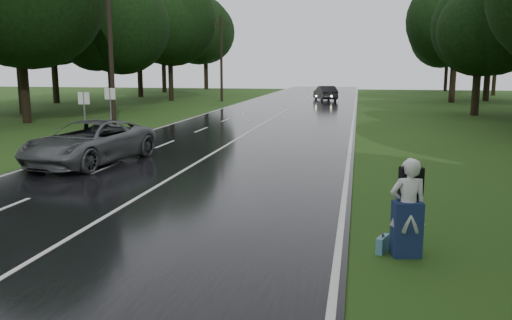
% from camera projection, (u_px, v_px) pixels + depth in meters
% --- Properties ---
extents(ground, '(160.00, 160.00, 0.00)m').
position_uv_depth(ground, '(62.00, 244.00, 11.16)').
color(ground, '#264815').
rests_on(ground, ground).
extents(road, '(12.00, 140.00, 0.04)m').
position_uv_depth(road, '(251.00, 131.00, 30.48)').
color(road, black).
rests_on(road, ground).
extents(lane_center, '(0.12, 140.00, 0.01)m').
position_uv_depth(lane_center, '(251.00, 131.00, 30.48)').
color(lane_center, silver).
rests_on(lane_center, road).
extents(grey_car, '(3.61, 6.26, 1.64)m').
position_uv_depth(grey_car, '(89.00, 142.00, 20.12)').
color(grey_car, '#4D5052').
rests_on(grey_car, road).
extents(far_car, '(3.08, 5.16, 1.60)m').
position_uv_depth(far_car, '(325.00, 93.00, 57.89)').
color(far_car, black).
rests_on(far_car, road).
extents(hitchhiker, '(0.81, 0.76, 1.99)m').
position_uv_depth(hitchhiker, '(408.00, 211.00, 10.31)').
color(hitchhiker, silver).
rests_on(hitchhiker, ground).
extents(suitcase, '(0.29, 0.49, 0.33)m').
position_uv_depth(suitcase, '(382.00, 244.00, 10.65)').
color(suitcase, teal).
rests_on(suitcase, ground).
extents(utility_pole_mid, '(1.80, 0.28, 9.21)m').
position_uv_depth(utility_pole_mid, '(114.00, 128.00, 32.00)').
color(utility_pole_mid, black).
rests_on(utility_pole_mid, ground).
extents(utility_pole_far, '(1.80, 0.28, 9.09)m').
position_uv_depth(utility_pole_far, '(222.00, 101.00, 56.96)').
color(utility_pole_far, black).
rests_on(utility_pole_far, ground).
extents(road_sign_a, '(0.60, 0.10, 2.50)m').
position_uv_depth(road_sign_a, '(86.00, 142.00, 26.16)').
color(road_sign_a, white).
rests_on(road_sign_a, ground).
extents(road_sign_b, '(0.62, 0.10, 2.59)m').
position_uv_depth(road_sign_b, '(112.00, 135.00, 28.88)').
color(road_sign_b, white).
rests_on(road_sign_b, ground).
extents(tree_left_d, '(9.20, 9.20, 14.37)m').
position_uv_depth(tree_left_d, '(27.00, 123.00, 35.23)').
color(tree_left_d, black).
rests_on(tree_left_d, ground).
extents(tree_left_e, '(7.86, 7.86, 12.28)m').
position_uv_depth(tree_left_e, '(112.00, 109.00, 46.55)').
color(tree_left_e, black).
rests_on(tree_left_e, ground).
extents(tree_left_f, '(9.61, 9.61, 15.02)m').
position_uv_depth(tree_left_f, '(171.00, 101.00, 58.04)').
color(tree_left_f, black).
rests_on(tree_left_f, ground).
extents(tree_right_e, '(7.50, 7.50, 11.72)m').
position_uv_depth(tree_right_e, '(474.00, 115.00, 40.67)').
color(tree_right_e, black).
rests_on(tree_right_e, ground).
extents(tree_right_f, '(9.55, 9.55, 14.92)m').
position_uv_depth(tree_right_f, '(451.00, 102.00, 55.33)').
color(tree_right_f, black).
rests_on(tree_right_f, ground).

